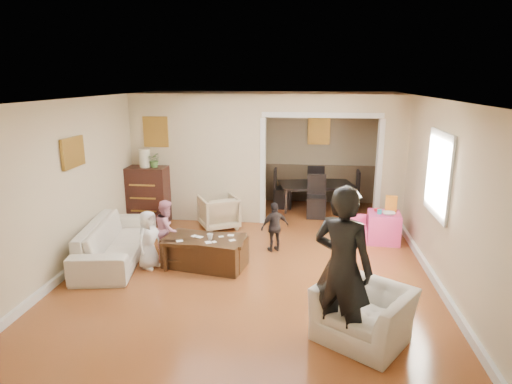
# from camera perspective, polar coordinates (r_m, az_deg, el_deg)

# --- Properties ---
(floor) EXTENTS (7.00, 7.00, 0.00)m
(floor) POSITION_cam_1_polar(r_m,az_deg,el_deg) (7.43, -0.18, -8.25)
(floor) COLOR #A05429
(floor) RESTS_ON ground
(partition_left) EXTENTS (2.75, 0.18, 2.60)m
(partition_left) POSITION_cam_1_polar(r_m,az_deg,el_deg) (9.01, -7.57, 4.34)
(partition_left) COLOR #C4B08F
(partition_left) RESTS_ON ground
(partition_right) EXTENTS (0.55, 0.18, 2.60)m
(partition_right) POSITION_cam_1_polar(r_m,az_deg,el_deg) (8.90, 17.29, 3.68)
(partition_right) COLOR #C4B08F
(partition_right) RESTS_ON ground
(partition_header) EXTENTS (2.22, 0.18, 0.35)m
(partition_header) POSITION_cam_1_polar(r_m,az_deg,el_deg) (8.62, 8.68, 11.38)
(partition_header) COLOR #C4B08F
(partition_header) RESTS_ON partition_right
(window_pane) EXTENTS (0.03, 0.95, 1.10)m
(window_pane) POSITION_cam_1_polar(r_m,az_deg,el_deg) (6.82, 22.84, 2.14)
(window_pane) COLOR white
(window_pane) RESTS_ON ground
(framed_art_partition) EXTENTS (0.45, 0.03, 0.55)m
(framed_art_partition) POSITION_cam_1_polar(r_m,az_deg,el_deg) (9.07, -12.95, 7.69)
(framed_art_partition) COLOR brown
(framed_art_partition) RESTS_ON partition_left
(framed_art_sofa_wall) EXTENTS (0.03, 0.55, 0.40)m
(framed_art_sofa_wall) POSITION_cam_1_polar(r_m,az_deg,el_deg) (7.21, -22.81, 4.80)
(framed_art_sofa_wall) COLOR brown
(framed_art_alcove) EXTENTS (0.45, 0.03, 0.55)m
(framed_art_alcove) POSITION_cam_1_polar(r_m,az_deg,el_deg) (10.31, 8.22, 7.86)
(framed_art_alcove) COLOR brown
(sofa) EXTENTS (1.17, 2.26, 0.63)m
(sofa) POSITION_cam_1_polar(r_m,az_deg,el_deg) (7.53, -17.94, -6.10)
(sofa) COLOR beige
(sofa) RESTS_ON ground
(armchair_back) EXTENTS (0.95, 0.96, 0.65)m
(armchair_back) POSITION_cam_1_polar(r_m,az_deg,el_deg) (8.67, -4.90, -2.62)
(armchair_back) COLOR #C6B38A
(armchair_back) RESTS_ON ground
(armchair_front) EXTENTS (1.28, 1.25, 0.63)m
(armchair_front) POSITION_cam_1_polar(r_m,az_deg,el_deg) (5.25, 13.86, -15.17)
(armchair_front) COLOR beige
(armchair_front) RESTS_ON ground
(dresser) EXTENTS (0.85, 0.48, 1.17)m
(dresser) POSITION_cam_1_polar(r_m,az_deg,el_deg) (9.16, -14.03, -0.39)
(dresser) COLOR black
(dresser) RESTS_ON ground
(table_lamp) EXTENTS (0.22, 0.22, 0.36)m
(table_lamp) POSITION_cam_1_polar(r_m,az_deg,el_deg) (9.00, -14.33, 4.31)
(table_lamp) COLOR beige
(table_lamp) RESTS_ON dresser
(potted_plant) EXTENTS (0.27, 0.23, 0.30)m
(potted_plant) POSITION_cam_1_polar(r_m,az_deg,el_deg) (8.94, -13.11, 4.12)
(potted_plant) COLOR #4D7634
(potted_plant) RESTS_ON dresser
(coffee_table) EXTENTS (1.35, 0.85, 0.47)m
(coffee_table) POSITION_cam_1_polar(r_m,az_deg,el_deg) (6.99, -6.69, -7.80)
(coffee_table) COLOR #3A2212
(coffee_table) RESTS_ON ground
(coffee_cup) EXTENTS (0.11, 0.11, 0.09)m
(coffee_cup) POSITION_cam_1_polar(r_m,az_deg,el_deg) (6.82, -6.03, -5.82)
(coffee_cup) COLOR silver
(coffee_cup) RESTS_ON coffee_table
(play_table) EXTENTS (0.61, 0.61, 0.54)m
(play_table) POSITION_cam_1_polar(r_m,az_deg,el_deg) (8.26, 16.33, -4.46)
(play_table) COLOR #FC4297
(play_table) RESTS_ON ground
(cereal_box) EXTENTS (0.20, 0.09, 0.30)m
(cereal_box) POSITION_cam_1_polar(r_m,az_deg,el_deg) (8.25, 17.24, -1.49)
(cereal_box) COLOR yellow
(cereal_box) RESTS_ON play_table
(cyan_cup) EXTENTS (0.08, 0.08, 0.08)m
(cyan_cup) POSITION_cam_1_polar(r_m,az_deg,el_deg) (8.10, 15.85, -2.49)
(cyan_cup) COLOR #26AABF
(cyan_cup) RESTS_ON play_table
(toy_block) EXTENTS (0.09, 0.08, 0.05)m
(toy_block) POSITION_cam_1_polar(r_m,az_deg,el_deg) (8.27, 15.52, -2.24)
(toy_block) COLOR red
(toy_block) RESTS_ON play_table
(play_bowl) EXTENTS (0.25, 0.25, 0.06)m
(play_bowl) POSITION_cam_1_polar(r_m,az_deg,el_deg) (8.07, 16.97, -2.74)
(play_bowl) COLOR silver
(play_bowl) RESTS_ON play_table
(dining_table) EXTENTS (1.80, 1.23, 0.58)m
(dining_table) POSITION_cam_1_polar(r_m,az_deg,el_deg) (10.03, 7.80, -0.53)
(dining_table) COLOR black
(dining_table) RESTS_ON ground
(adult_person) EXTENTS (0.80, 0.71, 1.84)m
(adult_person) POSITION_cam_1_polar(r_m,az_deg,el_deg) (4.83, 11.22, -9.71)
(adult_person) COLOR black
(adult_person) RESTS_ON ground
(child_kneel_a) EXTENTS (0.44, 0.53, 0.93)m
(child_kneel_a) POSITION_cam_1_polar(r_m,az_deg,el_deg) (7.01, -13.84, -6.06)
(child_kneel_a) COLOR white
(child_kneel_a) RESTS_ON ground
(child_kneel_b) EXTENTS (0.44, 0.53, 0.98)m
(child_kneel_b) POSITION_cam_1_polar(r_m,az_deg,el_deg) (7.35, -11.55, -4.74)
(child_kneel_b) COLOR #CF8197
(child_kneel_b) RESTS_ON ground
(child_toddler) EXTENTS (0.55, 0.43, 0.87)m
(child_toddler) POSITION_cam_1_polar(r_m,az_deg,el_deg) (7.46, 2.48, -4.59)
(child_toddler) COLOR black
(child_toddler) RESTS_ON ground
(craft_papers) EXTENTS (0.92, 0.46, 0.00)m
(craft_papers) POSITION_cam_1_polar(r_m,az_deg,el_deg) (6.86, -6.14, -6.09)
(craft_papers) COLOR white
(craft_papers) RESTS_ON coffee_table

